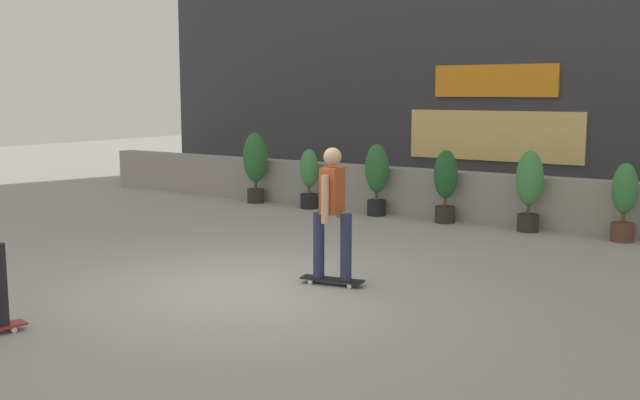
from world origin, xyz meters
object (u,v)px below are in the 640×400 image
potted_plant_3 (446,182)px  skater_by_wall_right (332,209)px  potted_plant_0 (255,162)px  potted_plant_5 (624,199)px  potted_plant_1 (309,177)px  potted_plant_2 (377,175)px  potted_plant_4 (529,186)px

potted_plant_3 → skater_by_wall_right: skater_by_wall_right is taller
potted_plant_0 → skater_by_wall_right: size_ratio=0.89×
potted_plant_0 → skater_by_wall_right: (5.17, -4.87, 0.07)m
potted_plant_5 → potted_plant_0: bearing=-180.0°
potted_plant_0 → potted_plant_1: bearing=0.0°
potted_plant_1 → potted_plant_2: (1.58, -0.00, 0.13)m
potted_plant_5 → skater_by_wall_right: size_ratio=0.74×
skater_by_wall_right → potted_plant_5: bearing=64.5°
potted_plant_5 → skater_by_wall_right: skater_by_wall_right is taller
potted_plant_2 → potted_plant_5: (4.51, 0.00, -0.10)m
potted_plant_3 → potted_plant_5: size_ratio=1.06×
potted_plant_0 → potted_plant_4: potted_plant_0 is taller
potted_plant_0 → skater_by_wall_right: 7.10m
potted_plant_5 → skater_by_wall_right: (-2.32, -4.87, 0.26)m
potted_plant_2 → potted_plant_5: potted_plant_2 is taller
potted_plant_3 → skater_by_wall_right: size_ratio=0.78×
potted_plant_0 → potted_plant_2: (2.99, -0.00, -0.09)m
potted_plant_0 → potted_plant_4: (5.96, 0.00, -0.09)m
potted_plant_3 → potted_plant_4: 1.54m
skater_by_wall_right → potted_plant_1: bearing=127.7°
potted_plant_1 → skater_by_wall_right: (3.77, -4.87, 0.29)m
potted_plant_1 → potted_plant_2: 1.59m
potted_plant_0 → potted_plant_3: 4.42m
potted_plant_0 → potted_plant_3: potted_plant_0 is taller
potted_plant_0 → potted_plant_3: bearing=0.0°
potted_plant_1 → potted_plant_3: potted_plant_3 is taller
potted_plant_0 → potted_plant_2: potted_plant_0 is taller
potted_plant_0 → potted_plant_1: 1.42m
potted_plant_4 → potted_plant_2: bearing=-180.0°
potted_plant_2 → skater_by_wall_right: bearing=-65.9°
potted_plant_2 → potted_plant_5: 4.51m
potted_plant_0 → potted_plant_5: (7.49, 0.00, -0.19)m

